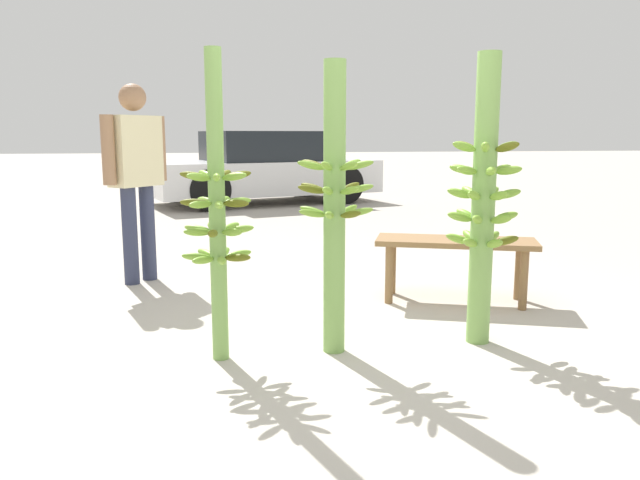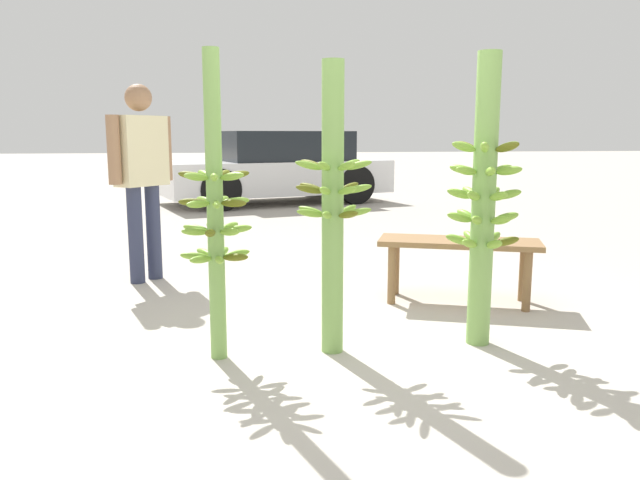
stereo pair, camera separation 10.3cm
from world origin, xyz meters
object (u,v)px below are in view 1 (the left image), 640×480
Objects in this scene: banana_stalk_center at (334,207)px; market_bench at (456,250)px; parked_car at (265,168)px; vendor_person at (136,166)px; banana_stalk_left at (217,212)px; banana_stalk_right at (483,200)px.

market_bench is (1.11, 0.92, -0.45)m from banana_stalk_center.
banana_stalk_center is 0.38× the size of parked_car.
banana_stalk_center is at bearing 161.31° from parked_car.
parked_car is (-0.80, 7.18, 0.24)m from market_bench.
banana_stalk_center is 2.39m from vendor_person.
banana_stalk_left is 1.56m from banana_stalk_right.
banana_stalk_center is at bearing 74.26° from vendor_person.
banana_stalk_right reaches higher than banana_stalk_left.
banana_stalk_left is 2.12m from vendor_person.
banana_stalk_right is (1.56, 0.02, 0.03)m from banana_stalk_left.
market_bench is at bearing 39.63° from banana_stalk_center.
vendor_person is (-0.64, 2.01, 0.15)m from banana_stalk_left.
banana_stalk_left reaches higher than market_bench.
market_bench is at bearing 27.82° from banana_stalk_left.
banana_stalk_left is at bearing 156.71° from parked_car.
banana_stalk_right is 1.38× the size of market_bench.
vendor_person is 2.71m from market_bench.
banana_stalk_left is at bearing -131.38° from market_bench.
market_bench is 0.28× the size of parked_car.
parked_car is (-0.59, 8.09, -0.23)m from banana_stalk_right.
banana_stalk_left reaches higher than vendor_person.
parked_car reaches higher than market_bench.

